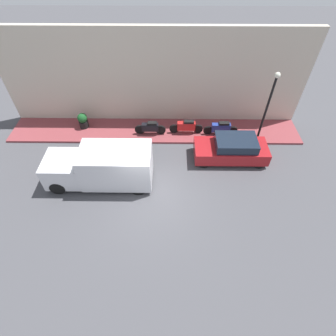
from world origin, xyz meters
name	(u,v)px	position (x,y,z in m)	size (l,w,h in m)	color
ground_plane	(150,197)	(0.00, 0.00, 0.00)	(60.00, 60.00, 0.00)	#47474C
sidewalk	(155,131)	(4.93, 0.00, 0.06)	(2.23, 17.06, 0.12)	brown
building_facade	(154,78)	(6.20, 0.00, 2.77)	(0.30, 17.06, 5.54)	beige
parked_car	(232,149)	(2.69, -4.17, 0.65)	(1.60, 3.81, 1.35)	maroon
delivery_van	(101,167)	(1.00, 2.35, 1.02)	(1.82, 5.04, 2.01)	silver
motorcycle_black	(150,128)	(4.58, 0.23, 0.56)	(0.30, 1.80, 0.82)	black
motorcycle_blue	(221,128)	(4.59, -3.87, 0.56)	(0.30, 1.99, 0.83)	navy
motorcycle_red	(186,126)	(4.70, -1.87, 0.57)	(0.30, 1.95, 0.84)	#B21E1E
streetlamp	(269,102)	(4.03, -5.89, 2.65)	(0.28, 0.28, 4.13)	black
potted_plant	(83,120)	(5.19, 4.28, 0.58)	(0.57, 0.57, 0.92)	black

